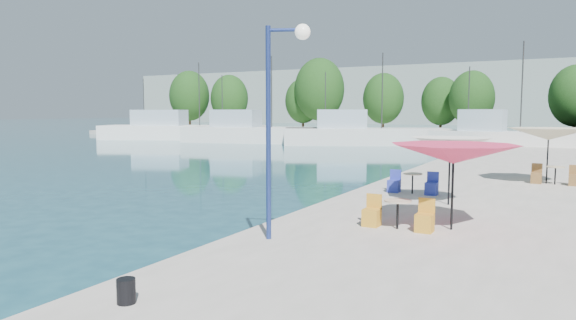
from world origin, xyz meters
The scene contains 22 objects.
quay_far centered at (-8.00, 67.00, 0.30)m, with size 90.00×16.00×0.60m, color #9C978D.
hill_west centered at (-30.00, 160.00, 8.00)m, with size 180.00×40.00×16.00m, color gray.
trawler_01 centered at (-30.69, 54.37, 1.07)m, with size 21.44×13.11×10.20m.
trawler_02 centered at (-18.51, 52.93, 1.07)m, with size 17.88×8.09×10.20m.
trawler_03 centered at (-6.30, 55.22, 1.07)m, with size 17.51×11.54×10.20m.
trawler_04 centered at (7.83, 53.42, 1.07)m, with size 13.22×4.25×10.20m.
tree_01 centered at (-40.27, 68.10, 6.06)m, with size 6.39×6.39×9.46m.
tree_02 centered at (-33.12, 68.97, 5.58)m, with size 5.83×5.83×8.63m.
tree_03 centered at (-21.37, 71.11, 5.13)m, with size 5.31×5.31×7.86m.
tree_04 centered at (-18.31, 70.27, 6.73)m, with size 7.17×7.17×10.61m.
tree_05 centered at (-9.13, 71.22, 5.34)m, with size 5.56×5.56×8.22m.
tree_06 centered at (-1.45, 71.62, 4.92)m, with size 5.06×5.06×7.49m.
tree_07 centered at (2.82, 68.67, 5.19)m, with size 5.37×5.37×7.95m.
tree_08 centered at (13.82, 68.97, 5.34)m, with size 5.55×5.55×8.22m.
umbrella_pink centered at (10.65, 16.44, 2.56)m, with size 3.26×3.26×2.21m.
umbrella_white centered at (9.86, 20.04, 2.55)m, with size 2.56×2.56×2.20m.
umbrella_cream centered at (12.49, 27.03, 2.69)m, with size 3.24×3.24×2.34m.
cafe_table_01 centered at (9.40, 15.84, 0.89)m, with size 1.82×0.70×0.76m.
cafe_table_02 centered at (8.22, 21.71, 0.89)m, with size 1.82×0.70×0.76m.
cafe_table_03 centered at (12.81, 26.86, 0.89)m, with size 1.82×0.70×0.76m.
street_lamp centered at (7.29, 13.49, 4.09)m, with size 0.98×0.54×5.03m.
bollard centered at (7.12, 8.73, 0.80)m, with size 0.30×0.30×0.40m, color black.
Camera 1 is at (13.16, 3.02, 3.65)m, focal length 32.00 mm.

